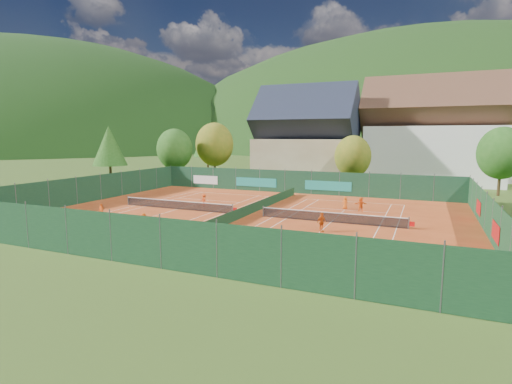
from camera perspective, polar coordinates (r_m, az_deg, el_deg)
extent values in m
plane|color=#314D18|center=(38.20, -1.19, -3.39)|extent=(600.00, 600.00, 0.00)
cube|color=#AC4019|center=(38.19, -1.19, -3.35)|extent=(40.00, 32.00, 0.01)
cube|color=white|center=(52.17, -3.80, -0.28)|extent=(10.97, 0.06, 0.00)
cube|color=white|center=(33.19, -22.86, -5.73)|extent=(10.97, 0.06, 0.00)
cube|color=white|center=(45.37, -16.90, -1.87)|extent=(0.06, 23.77, 0.00)
cube|color=white|center=(39.28, -4.53, -3.05)|extent=(0.06, 23.77, 0.00)
cube|color=white|center=(44.51, -15.55, -2.00)|extent=(0.06, 23.77, 0.00)
cube|color=white|center=(39.93, -6.28, -2.89)|extent=(0.06, 23.77, 0.00)
cube|color=white|center=(47.41, -6.80, -1.16)|extent=(8.23, 0.06, 0.00)
cube|color=white|center=(37.08, -16.76, -4.03)|extent=(8.23, 0.06, 0.00)
cube|color=white|center=(42.08, -11.17, -2.43)|extent=(0.06, 12.80, 0.00)
cube|color=white|center=(47.19, 13.80, -1.38)|extent=(10.97, 0.06, 0.00)
cube|color=white|center=(24.61, 4.44, -9.82)|extent=(10.97, 0.06, 0.00)
cube|color=white|center=(37.24, 2.35, -3.64)|extent=(0.06, 23.77, 0.00)
cube|color=white|center=(34.97, 19.45, -4.87)|extent=(0.06, 23.77, 0.00)
cube|color=white|center=(36.79, 4.35, -3.80)|extent=(0.06, 23.77, 0.00)
cube|color=white|center=(35.07, 17.21, -4.73)|extent=(0.06, 23.77, 0.00)
cube|color=white|center=(41.86, 12.55, -2.52)|extent=(8.23, 0.06, 0.00)
cube|color=white|center=(29.66, 7.88, -6.76)|extent=(8.23, 0.06, 0.00)
cube|color=white|center=(35.71, 10.62, -4.28)|extent=(0.06, 12.80, 0.00)
cylinder|color=#59595B|center=(45.88, -17.80, -1.17)|extent=(0.10, 0.10, 1.02)
cylinder|color=#59595B|center=(38.78, -3.34, -2.43)|extent=(0.10, 0.10, 1.02)
cube|color=black|center=(42.00, -11.18, -1.83)|extent=(12.80, 0.02, 0.86)
cube|color=white|center=(41.93, -11.20, -1.25)|extent=(12.80, 0.04, 0.06)
cube|color=red|center=(38.68, -3.01, -2.55)|extent=(0.40, 0.04, 0.40)
cylinder|color=#59595B|center=(37.48, 1.04, -2.79)|extent=(0.10, 0.10, 1.02)
cylinder|color=#59595B|center=(34.83, 20.99, -4.16)|extent=(0.10, 0.10, 1.02)
cube|color=black|center=(35.61, 10.64, -3.58)|extent=(12.80, 0.02, 0.86)
cube|color=white|center=(35.53, 10.66, -2.90)|extent=(12.80, 0.04, 0.06)
cube|color=red|center=(34.83, 21.40, -4.28)|extent=(0.40, 0.04, 0.40)
cube|color=#13351D|center=(38.10, -1.19, -2.62)|extent=(0.03, 28.80, 1.00)
cube|color=#143722|center=(52.78, 6.01, 1.42)|extent=(40.00, 0.04, 3.00)
cube|color=teal|center=(54.82, -0.02, 1.39)|extent=(6.00, 0.03, 1.20)
cube|color=teal|center=(51.72, 10.22, 0.86)|extent=(6.00, 0.03, 1.20)
cube|color=silver|center=(58.42, -7.25, 1.74)|extent=(4.00, 0.03, 1.20)
cube|color=#13351C|center=(24.57, -16.91, -6.57)|extent=(40.00, 0.04, 3.00)
cube|color=#143822|center=(49.58, -22.75, 0.41)|extent=(0.04, 32.00, 3.00)
cube|color=#163D20|center=(34.91, 30.30, -3.05)|extent=(0.04, 32.00, 3.00)
cube|color=#B21414|center=(31.07, 31.03, -4.92)|extent=(0.03, 3.00, 1.20)
cube|color=#B21414|center=(40.83, 29.19, -1.93)|extent=(0.03, 3.00, 1.20)
cube|color=tan|center=(66.82, 7.14, 4.51)|extent=(15.00, 12.00, 7.00)
cube|color=#1E2333|center=(66.75, 7.24, 10.09)|extent=(16.20, 12.00, 12.00)
cube|color=silver|center=(70.16, 23.71, 4.88)|extent=(20.00, 11.00, 9.00)
cube|color=brown|center=(70.22, 24.05, 10.79)|extent=(21.60, 11.00, 11.00)
cylinder|color=#452A18|center=(66.10, -11.46, 2.55)|extent=(0.36, 0.36, 2.80)
ellipsoid|color=#255719|center=(65.84, -11.56, 6.01)|extent=(5.72, 5.72, 6.58)
cylinder|color=#4D351B|center=(69.05, -5.89, 3.04)|extent=(0.36, 0.36, 3.15)
ellipsoid|color=olive|center=(68.80, -5.95, 6.77)|extent=(6.44, 6.44, 7.40)
cylinder|color=#463019|center=(78.92, -6.88, 3.77)|extent=(0.36, 0.36, 3.50)
cone|color=#215518|center=(78.71, -6.94, 7.41)|extent=(5.60, 5.60, 6.50)
cylinder|color=#462C19|center=(57.24, 13.55, 1.48)|extent=(0.36, 0.36, 2.45)
ellipsoid|color=olive|center=(56.95, 13.66, 4.98)|extent=(5.01, 5.01, 5.76)
cylinder|color=#443118|center=(59.03, 31.38, 0.88)|extent=(0.36, 0.36, 2.80)
ellipsoid|color=#215317|center=(58.75, 31.66, 4.76)|extent=(5.72, 5.72, 6.58)
cylinder|color=#4A2D1A|center=(63.65, -20.03, 2.17)|extent=(0.36, 0.36, 3.15)
cone|color=#225017|center=(63.38, -20.23, 6.22)|extent=(5.04, 5.04, 5.85)
cylinder|color=#4C2C1B|center=(75.06, 31.23, 2.45)|extent=(0.36, 0.36, 3.50)
ellipsoid|color=olive|center=(74.83, 31.51, 6.26)|extent=(7.15, 7.15, 8.22)
ellipsoid|color=black|center=(337.84, 22.03, -1.04)|extent=(440.00, 440.00, 242.00)
ellipsoid|color=black|center=(308.21, -26.99, -0.90)|extent=(340.00, 340.00, 204.00)
cylinder|color=slate|center=(24.58, 14.79, -9.15)|extent=(0.02, 0.02, 0.80)
cylinder|color=slate|center=(24.54, 15.49, -9.20)|extent=(0.02, 0.02, 0.80)
cylinder|color=slate|center=(24.86, 14.89, -8.95)|extent=(0.02, 0.02, 0.80)
cylinder|color=slate|center=(24.82, 15.58, -9.00)|extent=(0.02, 0.02, 0.80)
cube|color=slate|center=(24.66, 15.20, -8.74)|extent=(0.34, 0.34, 0.30)
ellipsoid|color=#CCD833|center=(24.65, 15.20, -8.67)|extent=(0.28, 0.28, 0.16)
sphere|color=#CCD833|center=(40.61, -18.33, -3.04)|extent=(0.07, 0.07, 0.07)
sphere|color=#CCD833|center=(26.67, 4.64, -8.36)|extent=(0.07, 0.07, 0.07)
sphere|color=#CCD833|center=(39.05, -0.11, -3.05)|extent=(0.07, 0.07, 0.07)
imported|color=#DD5113|center=(39.23, -21.21, -2.55)|extent=(0.60, 0.49, 1.41)
imported|color=orange|center=(32.35, -15.69, -4.33)|extent=(0.82, 0.67, 1.58)
imported|color=#E34614|center=(42.98, -7.42, -1.20)|extent=(1.02, 0.78, 1.39)
imported|color=#CC5412|center=(32.05, 9.33, -4.26)|extent=(0.79, 0.99, 1.57)
imported|color=orange|center=(42.48, 12.61, -1.51)|extent=(0.74, 0.63, 1.28)
imported|color=orange|center=(41.46, 14.73, -1.71)|extent=(1.39, 0.85, 1.43)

